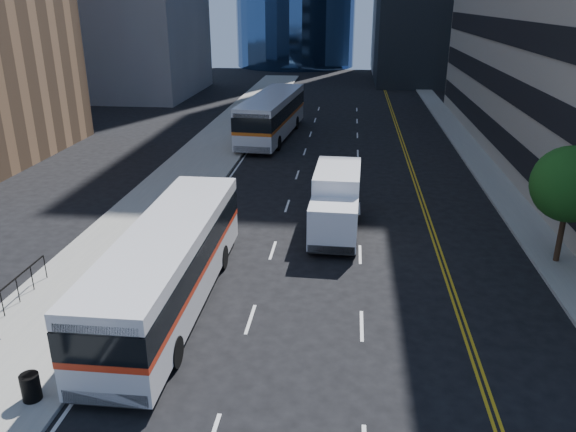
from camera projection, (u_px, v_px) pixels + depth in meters
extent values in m
plane|color=black|center=(347.00, 358.00, 18.08)|extent=(160.00, 160.00, 0.00)
cube|color=gray|center=(211.00, 152.00, 42.30)|extent=(5.00, 90.00, 0.15)
cube|color=gray|center=(477.00, 159.00, 40.30)|extent=(2.00, 90.00, 0.15)
cylinder|color=#332114|center=(560.00, 237.00, 24.12)|extent=(0.24, 0.24, 2.20)
sphere|color=#1A4614|center=(570.00, 184.00, 23.25)|extent=(3.20, 3.20, 3.20)
cube|color=silver|center=(171.00, 283.00, 20.92)|extent=(2.70, 12.28, 1.13)
cube|color=red|center=(170.00, 267.00, 20.68)|extent=(2.72, 12.30, 0.23)
cube|color=black|center=(169.00, 253.00, 20.48)|extent=(2.72, 12.30, 0.92)
cube|color=silver|center=(167.00, 234.00, 20.20)|extent=(2.70, 12.28, 0.51)
cylinder|color=black|center=(100.00, 347.00, 17.77)|extent=(0.31, 1.02, 1.02)
cylinder|color=black|center=(174.00, 352.00, 17.53)|extent=(0.31, 1.02, 1.02)
cylinder|color=black|center=(167.00, 255.00, 24.22)|extent=(0.31, 1.02, 1.02)
cylinder|color=black|center=(222.00, 257.00, 23.98)|extent=(0.31, 1.02, 1.02)
cube|color=silver|center=(272.00, 125.00, 46.64)|extent=(4.08, 13.79, 1.25)
cube|color=#D75D14|center=(272.00, 116.00, 46.37)|extent=(4.11, 13.82, 0.25)
cube|color=black|center=(272.00, 109.00, 46.15)|extent=(4.11, 13.82, 1.02)
cube|color=silver|center=(272.00, 99.00, 45.84)|extent=(4.08, 13.79, 0.57)
cylinder|color=black|center=(244.00, 141.00, 43.31)|extent=(0.43, 1.16, 1.13)
cylinder|color=black|center=(278.00, 143.00, 42.82)|extent=(0.43, 1.16, 1.13)
cylinder|color=black|center=(266.00, 121.00, 50.36)|extent=(0.43, 1.16, 1.13)
cylinder|color=black|center=(296.00, 123.00, 49.87)|extent=(0.43, 1.16, 1.13)
cube|color=white|center=(333.00, 225.00, 25.29)|extent=(2.24, 2.06, 1.91)
cube|color=black|center=(332.00, 224.00, 24.36)|extent=(1.99, 0.11, 1.00)
cube|color=white|center=(337.00, 191.00, 28.03)|extent=(2.30, 4.43, 2.37)
cube|color=black|center=(335.00, 224.00, 27.60)|extent=(1.74, 6.05, 0.23)
cylinder|color=black|center=(311.00, 243.00, 25.56)|extent=(0.28, 0.88, 0.87)
cylinder|color=black|center=(354.00, 245.00, 25.31)|extent=(0.28, 0.88, 0.87)
cylinder|color=black|center=(319.00, 209.00, 29.77)|extent=(0.28, 0.88, 0.87)
cylinder|color=black|center=(356.00, 210.00, 29.52)|extent=(0.28, 0.88, 0.87)
cylinder|color=black|center=(31.00, 387.00, 15.88)|extent=(0.60, 0.60, 0.81)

